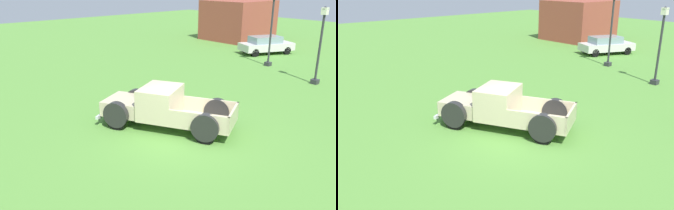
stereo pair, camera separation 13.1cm
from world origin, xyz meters
The scene contains 6 objects.
ground_plane centered at (0.00, 0.00, 0.00)m, with size 80.00×80.00×0.00m, color #548C38.
pickup_truck_foreground centered at (-1.28, 0.02, 0.75)m, with size 5.36×3.95×1.56m.
sedan_distant_a centered at (-6.62, 15.07, 0.70)m, with size 3.09×4.30×1.33m.
lamp_post_near centered at (-4.24, 11.84, 2.42)m, with size 0.36×0.36×4.62m.
lamp_post_far centered at (-0.14, 10.08, 2.14)m, with size 0.36×0.36×4.08m.
brick_pavilion centered at (-12.44, 19.03, 1.77)m, with size 5.03×5.37×3.55m.
Camera 1 is at (8.34, -8.02, 5.34)m, focal length 37.65 mm.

